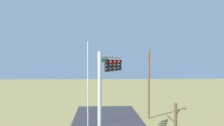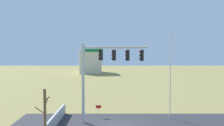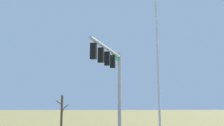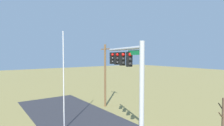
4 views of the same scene
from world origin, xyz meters
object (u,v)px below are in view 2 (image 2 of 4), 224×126
at_px(open_sign, 98,108).
at_px(distant_building, 90,62).
at_px(signal_mast, 102,67).
at_px(bare_tree, 45,116).
at_px(flagpole, 170,75).

distance_m(open_sign, distant_building, 46.08).
height_order(signal_mast, bare_tree, signal_mast).
height_order(flagpole, open_sign, flagpole).
height_order(flagpole, distant_building, flagpole).
distance_m(signal_mast, distant_building, 48.55).
bearing_deg(bare_tree, distant_building, -88.07).
height_order(signal_mast, open_sign, signal_mast).
height_order(bare_tree, open_sign, bare_tree).
bearing_deg(open_sign, distant_building, -83.39).
xyz_separation_m(signal_mast, flagpole, (-6.77, -1.77, -0.96)).
relative_size(signal_mast, open_sign, 6.16).
bearing_deg(open_sign, signal_mast, 100.01).
bearing_deg(signal_mast, flagpole, -165.32).
bearing_deg(signal_mast, bare_tree, 47.40).
distance_m(signal_mast, open_sign, 5.12).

